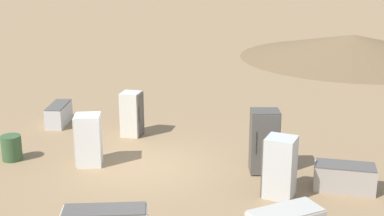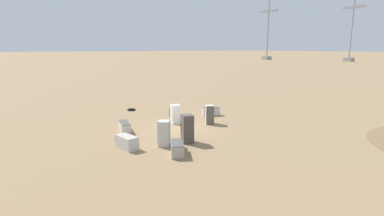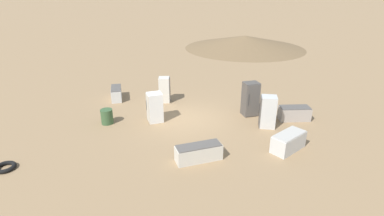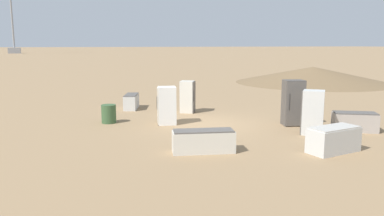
{
  "view_description": "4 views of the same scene",
  "coord_description": "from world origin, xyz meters",
  "px_view_note": "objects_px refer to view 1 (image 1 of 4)",
  "views": [
    {
      "loc": [
        3.2,
        14.04,
        6.05
      ],
      "look_at": [
        -1.22,
        0.44,
        1.79
      ],
      "focal_mm": 50.0,
      "sensor_mm": 36.0,
      "label": 1
    },
    {
      "loc": [
        -18.08,
        11.92,
        5.95
      ],
      "look_at": [
        -1.3,
        -0.27,
        1.77
      ],
      "focal_mm": 28.0,
      "sensor_mm": 36.0,
      "label": 2
    },
    {
      "loc": [
        7.66,
        11.99,
        6.58
      ],
      "look_at": [
        0.17,
        0.61,
        0.86
      ],
      "focal_mm": 28.0,
      "sensor_mm": 36.0,
      "label": 3
    },
    {
      "loc": [
        6.1,
        13.49,
        3.18
      ],
      "look_at": [
        0.88,
        0.35,
        0.78
      ],
      "focal_mm": 35.0,
      "sensor_mm": 36.0,
      "label": 4
    }
  ],
  "objects_px": {
    "discarded_fridge_0": "(279,167)",
    "discarded_fridge_1": "(264,142)",
    "discarded_fridge_3": "(88,140)",
    "discarded_fridge_4": "(132,114)",
    "discarded_fridge_5": "(344,177)",
    "rusty_barrel": "(12,148)",
    "discarded_fridge_6": "(59,114)"
  },
  "relations": [
    {
      "from": "discarded_fridge_0",
      "to": "discarded_fridge_1",
      "type": "height_order",
      "value": "discarded_fridge_1"
    },
    {
      "from": "discarded_fridge_1",
      "to": "discarded_fridge_3",
      "type": "bearing_deg",
      "value": -6.34
    },
    {
      "from": "discarded_fridge_0",
      "to": "discarded_fridge_4",
      "type": "xyz_separation_m",
      "value": [
        2.57,
        -5.73,
        -0.04
      ]
    },
    {
      "from": "discarded_fridge_1",
      "to": "discarded_fridge_5",
      "type": "bearing_deg",
      "value": 148.15
    },
    {
      "from": "discarded_fridge_1",
      "to": "rusty_barrel",
      "type": "height_order",
      "value": "discarded_fridge_1"
    },
    {
      "from": "discarded_fridge_0",
      "to": "discarded_fridge_1",
      "type": "bearing_deg",
      "value": 30.74
    },
    {
      "from": "discarded_fridge_4",
      "to": "discarded_fridge_5",
      "type": "xyz_separation_m",
      "value": [
        -4.36,
        5.93,
        -0.39
      ]
    },
    {
      "from": "discarded_fridge_1",
      "to": "discarded_fridge_4",
      "type": "relative_size",
      "value": 1.21
    },
    {
      "from": "discarded_fridge_4",
      "to": "rusty_barrel",
      "type": "distance_m",
      "value": 4.03
    },
    {
      "from": "discarded_fridge_6",
      "to": "discarded_fridge_5",
      "type": "bearing_deg",
      "value": -29.41
    },
    {
      "from": "discarded_fridge_0",
      "to": "discarded_fridge_1",
      "type": "relative_size",
      "value": 0.88
    },
    {
      "from": "discarded_fridge_6",
      "to": "discarded_fridge_4",
      "type": "bearing_deg",
      "value": -20.74
    },
    {
      "from": "discarded_fridge_0",
      "to": "discarded_fridge_4",
      "type": "bearing_deg",
      "value": 66.17
    },
    {
      "from": "discarded_fridge_5",
      "to": "discarded_fridge_6",
      "type": "height_order",
      "value": "discarded_fridge_6"
    },
    {
      "from": "discarded_fridge_0",
      "to": "discarded_fridge_1",
      "type": "distance_m",
      "value": 1.57
    },
    {
      "from": "discarded_fridge_1",
      "to": "discarded_fridge_3",
      "type": "relative_size",
      "value": 1.19
    },
    {
      "from": "discarded_fridge_6",
      "to": "discarded_fridge_1",
      "type": "bearing_deg",
      "value": -29.6
    },
    {
      "from": "discarded_fridge_0",
      "to": "discarded_fridge_5",
      "type": "xyz_separation_m",
      "value": [
        -1.79,
        0.21,
        -0.44
      ]
    },
    {
      "from": "rusty_barrel",
      "to": "discarded_fridge_0",
      "type": "bearing_deg",
      "value": 144.05
    },
    {
      "from": "discarded_fridge_4",
      "to": "rusty_barrel",
      "type": "bearing_deg",
      "value": -42.94
    },
    {
      "from": "discarded_fridge_3",
      "to": "rusty_barrel",
      "type": "distance_m",
      "value": 2.44
    },
    {
      "from": "discarded_fridge_1",
      "to": "rusty_barrel",
      "type": "distance_m",
      "value": 7.46
    },
    {
      "from": "discarded_fridge_3",
      "to": "discarded_fridge_4",
      "type": "bearing_deg",
      "value": -24.89
    },
    {
      "from": "discarded_fridge_5",
      "to": "rusty_barrel",
      "type": "height_order",
      "value": "rusty_barrel"
    },
    {
      "from": "discarded_fridge_1",
      "to": "discarded_fridge_6",
      "type": "xyz_separation_m",
      "value": [
        5.13,
        -6.19,
        -0.54
      ]
    },
    {
      "from": "discarded_fridge_5",
      "to": "discarded_fridge_6",
      "type": "xyz_separation_m",
      "value": [
        6.62,
        -7.93,
        0.01
      ]
    },
    {
      "from": "discarded_fridge_4",
      "to": "discarded_fridge_5",
      "type": "height_order",
      "value": "discarded_fridge_4"
    },
    {
      "from": "discarded_fridge_1",
      "to": "rusty_barrel",
      "type": "relative_size",
      "value": 2.39
    },
    {
      "from": "discarded_fridge_3",
      "to": "discarded_fridge_4",
      "type": "relative_size",
      "value": 1.01
    },
    {
      "from": "discarded_fridge_0",
      "to": "discarded_fridge_6",
      "type": "height_order",
      "value": "discarded_fridge_0"
    },
    {
      "from": "discarded_fridge_1",
      "to": "discarded_fridge_5",
      "type": "height_order",
      "value": "discarded_fridge_1"
    },
    {
      "from": "discarded_fridge_1",
      "to": "discarded_fridge_0",
      "type": "bearing_deg",
      "value": 96.36
    }
  ]
}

